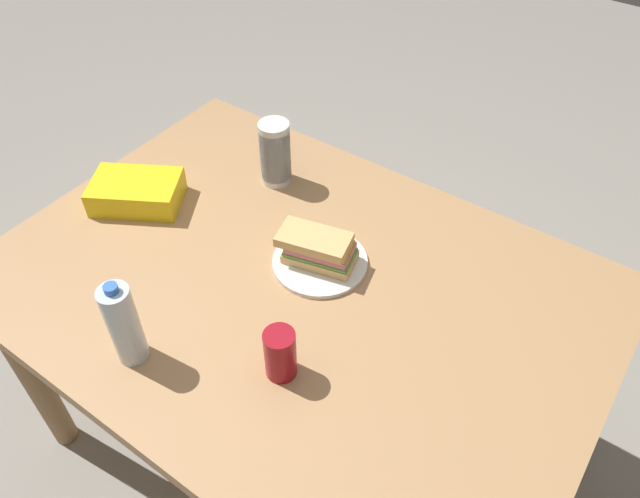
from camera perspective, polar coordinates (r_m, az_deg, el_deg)
ground_plane at (r=2.07m, az=-1.70°, el=-17.22°), size 8.00×8.00×0.00m
dining_table at (r=1.52m, az=-2.22°, el=-5.54°), size 1.42×1.01×0.75m
paper_plate at (r=1.49m, az=0.00°, el=-1.20°), size 0.23×0.23×0.01m
sandwich at (r=1.46m, az=-0.16°, el=0.07°), size 0.20×0.14×0.08m
soda_can_red at (r=1.25m, az=-3.71°, el=-9.68°), size 0.07×0.07×0.12m
chip_bag at (r=1.71m, az=-16.67°, el=5.10°), size 0.27×0.25×0.07m
water_bottle_tall at (r=1.30m, az=-17.76°, el=-6.68°), size 0.06×0.06×0.22m
plastic_cup_stack at (r=1.68m, az=-4.18°, el=8.88°), size 0.08×0.08×0.18m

